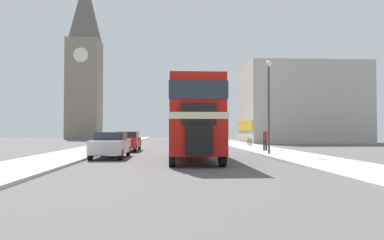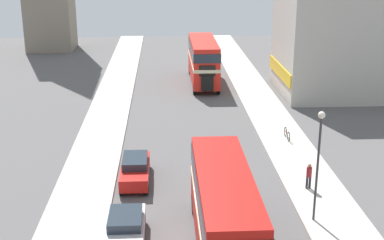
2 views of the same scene
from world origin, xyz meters
The scene contains 12 objects.
ground_plane centered at (0.00, 0.00, 0.00)m, with size 120.00×120.00×0.00m, color #565454.
sidewalk_right centered at (6.75, 0.00, 0.06)m, with size 3.50×120.00×0.12m.
sidewalk_left centered at (-6.75, 0.00, 0.06)m, with size 3.50×120.00×0.12m.
double_decker_bus centered at (0.62, -1.46, 2.41)m, with size 2.48×10.21×4.04m.
bus_distant centered at (2.05, 30.51, 2.63)m, with size 2.57×10.41×4.45m.
car_parked_near centered at (-3.95, -0.22, 0.77)m, with size 1.78×4.28×1.48m.
car_parked_mid centered at (-3.82, 6.91, 0.77)m, with size 1.66×4.62×1.48m.
pedestrian_walking centered at (6.31, 5.04, 0.99)m, with size 0.31×0.31×1.54m.
bicycle_on_pavement centered at (6.92, 13.36, 0.48)m, with size 0.05×1.76×0.78m.
street_lamp centered at (5.61, 1.36, 3.96)m, with size 0.36×0.36×5.86m.
church_tower centered at (-17.04, 50.22, 16.10)m, with size 6.25×6.25×31.46m.
shop_building_block centered at (16.53, 26.22, 5.04)m, with size 15.02×9.63×10.08m.
Camera 1 is at (-0.52, -21.78, 1.57)m, focal length 35.00 mm.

